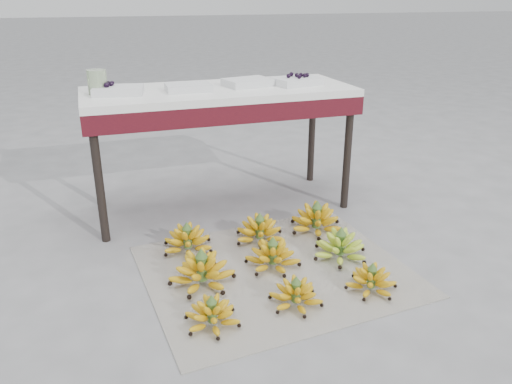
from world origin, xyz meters
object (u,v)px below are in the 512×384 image
object	(u,v)px
bunch_front_right	(371,281)
bunch_back_left	(188,241)
glass_jar	(97,82)
bunch_mid_left	(202,272)
bunch_front_center	(296,295)
tray_left	(188,87)
bunch_back_right	(316,220)
vendor_table	(219,103)
tray_far_right	(296,81)
tray_right	(248,82)
newspaper_mat	(276,271)
bunch_front_left	(212,315)
tray_far_left	(118,90)
bunch_back_center	(260,231)
bunch_mid_right	(340,247)
bunch_mid_center	(273,256)

from	to	relation	value
bunch_front_right	bunch_back_left	size ratio (longest dim) A/B	0.95
glass_jar	bunch_mid_left	bearing A→B (deg)	-68.81
bunch_mid_left	bunch_front_center	bearing A→B (deg)	-34.22
bunch_front_center	tray_left	world-z (taller)	tray_left
bunch_front_center	bunch_mid_left	distance (m)	0.46
bunch_back_right	vendor_table	size ratio (longest dim) A/B	0.24
tray_far_right	tray_right	bearing A→B (deg)	169.96
newspaper_mat	bunch_back_left	distance (m)	0.51
newspaper_mat	bunch_back_left	world-z (taller)	bunch_back_left
bunch_back_right	newspaper_mat	bearing A→B (deg)	-120.39
bunch_front_left	tray_far_left	size ratio (longest dim) A/B	1.00
tray_left	tray_far_right	xyz separation A→B (m)	(0.67, -0.01, 0.00)
tray_right	tray_left	bearing A→B (deg)	-172.78
bunch_back_center	bunch_mid_right	bearing A→B (deg)	-51.80
newspaper_mat	bunch_front_right	xyz separation A→B (m)	(0.35, -0.31, 0.05)
bunch_back_right	tray_right	size ratio (longest dim) A/B	1.27
vendor_table	tray_left	size ratio (longest dim) A/B	6.13
bunch_back_left	tray_right	size ratio (longest dim) A/B	1.02
glass_jar	bunch_back_right	bearing A→B (deg)	-26.86
vendor_table	tray_left	world-z (taller)	tray_left
bunch_front_left	vendor_table	distance (m)	1.40
bunch_back_center	vendor_table	size ratio (longest dim) A/B	0.20
newspaper_mat	tray_right	bearing A→B (deg)	80.95
tray_right	vendor_table	bearing A→B (deg)	-175.87
tray_far_left	tray_right	xyz separation A→B (m)	(0.76, 0.02, -0.00)
bunch_mid_right	bunch_back_left	world-z (taller)	bunch_mid_right
bunch_mid_right	tray_far_right	world-z (taller)	tray_far_right
bunch_front_left	bunch_mid_left	distance (m)	0.32
bunch_front_left	tray_right	bearing A→B (deg)	46.56
bunch_front_center	tray_far_left	distance (m)	1.50
tray_far_left	glass_jar	bearing A→B (deg)	159.78
bunch_back_center	newspaper_mat	bearing A→B (deg)	-103.62
bunch_mid_right	bunch_back_center	distance (m)	0.46
bunch_front_left	bunch_back_right	distance (m)	1.03
bunch_front_center	tray_left	bearing A→B (deg)	93.88
bunch_back_right	bunch_front_left	bearing A→B (deg)	-122.02
bunch_mid_left	vendor_table	world-z (taller)	vendor_table
tray_far_right	glass_jar	bearing A→B (deg)	176.72
newspaper_mat	bunch_mid_right	bearing A→B (deg)	2.41
bunch_mid_center	bunch_back_center	distance (m)	0.29
bunch_front_left	tray_right	distance (m)	1.52
bunch_front_left	bunch_back_left	xyz separation A→B (m)	(0.03, 0.67, 0.01)
bunch_mid_left	glass_jar	distance (m)	1.23
tray_far_left	glass_jar	world-z (taller)	glass_jar
bunch_front_center	glass_jar	world-z (taller)	glass_jar
vendor_table	tray_right	xyz separation A→B (m)	(0.18, 0.01, 0.11)
newspaper_mat	glass_jar	world-z (taller)	glass_jar
tray_far_left	tray_right	size ratio (longest dim) A/B	0.98
glass_jar	bunch_front_right	bearing A→B (deg)	-48.27
bunch_mid_center	tray_right	xyz separation A→B (m)	(0.14, 0.85, 0.72)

